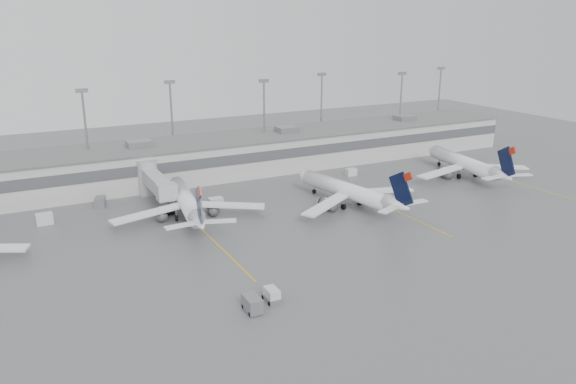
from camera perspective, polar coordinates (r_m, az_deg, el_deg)
name	(u,v)px	position (r m, az deg, el deg)	size (l,w,h in m)	color
ground	(379,268)	(81.58, 9.28, -7.59)	(260.00, 260.00, 0.00)	#555558
terminal	(229,155)	(128.78, -6.06, 3.76)	(152.00, 17.00, 9.45)	#B0B0AB
light_masts	(218,117)	(132.53, -7.08, 7.57)	(142.40, 8.00, 20.60)	gray
jet_bridge_right	(153,181)	(111.62, -13.55, 1.11)	(4.00, 17.20, 7.00)	#959799
stand_markings	(299,217)	(100.30, 1.16, -2.55)	(105.25, 40.00, 0.01)	gold
jet_mid_left	(187,202)	(100.03, -10.19, -1.04)	(26.79, 30.23, 9.81)	white
jet_mid_right	(350,191)	(105.47, 6.33, 0.09)	(26.59, 30.06, 9.80)	white
jet_far_right	(467,164)	(130.72, 17.71, 2.76)	(27.37, 30.91, 10.05)	white
baggage_tug	(272,296)	(71.38, -1.66, -10.54)	(1.78, 2.72, 1.74)	silver
baggage_cart	(252,304)	(69.09, -3.66, -11.26)	(1.73, 3.00, 1.92)	slate
gse_uld_a	(45,219)	(105.25, -23.50, -2.52)	(2.72, 1.81, 1.93)	silver
gse_uld_b	(216,203)	(105.87, -7.36, -1.08)	(2.66, 1.77, 1.88)	silver
gse_uld_c	(351,172)	(127.25, 6.44, 2.03)	(2.31, 1.54, 1.64)	silver
gse_loader	(100,202)	(111.30, -18.52, -0.96)	(1.82, 2.91, 1.82)	slate
cone_b	(185,212)	(103.60, -10.41, -2.00)	(0.41, 0.41, 0.65)	#F45E05
cone_c	(339,181)	(121.68, 5.20, 1.12)	(0.42, 0.42, 0.67)	#F45E05
cone_d	(473,169)	(137.54, 18.26, 2.19)	(0.41, 0.41, 0.66)	#F45E05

